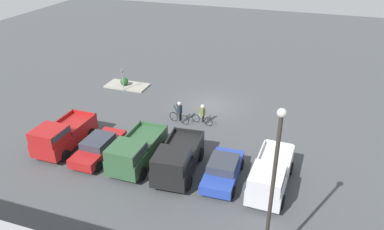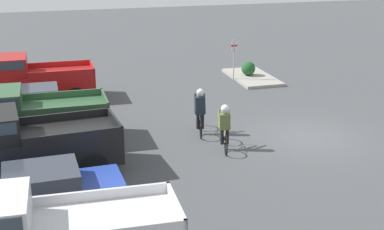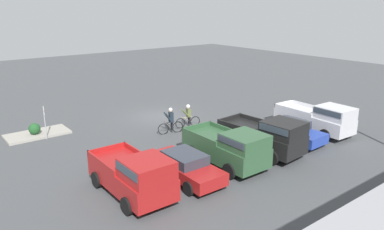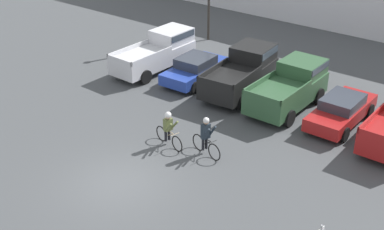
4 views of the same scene
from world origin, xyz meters
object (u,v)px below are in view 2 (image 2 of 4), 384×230
sedan_1 (33,104)px  cyclist_0 (200,111)px  pickup_truck_3 (30,78)px  sedan_0 (42,193)px  fire_lane_sign (234,56)px  pickup_truck_2 (27,116)px  pickup_truck_1 (24,143)px  shrub (248,68)px  cyclist_1 (225,126)px

sedan_1 → cyclist_0: size_ratio=2.54×
pickup_truck_3 → sedan_1: bearing=-178.2°
sedan_0 → fire_lane_sign: bearing=-39.4°
pickup_truck_2 → pickup_truck_3: 5.60m
cyclist_0 → fire_lane_sign: bearing=-29.5°
pickup_truck_1 → fire_lane_sign: (9.21, -10.30, 0.19)m
sedan_0 → fire_lane_sign: 15.51m
pickup_truck_1 → pickup_truck_2: 2.84m
fire_lane_sign → shrub: size_ratio=2.97×
sedan_1 → cyclist_1: bearing=-128.4°
pickup_truck_2 → cyclist_1: 7.05m
sedan_0 → fire_lane_sign: size_ratio=1.99×
sedan_1 → pickup_truck_3: 2.83m
pickup_truck_3 → cyclist_1: bearing=-140.4°
cyclist_0 → shrub: bearing=-33.7°
sedan_1 → cyclist_0: cyclist_0 is taller
cyclist_1 → sedan_0: bearing=117.7°
sedan_1 → cyclist_1: size_ratio=2.48×
pickup_truck_3 → cyclist_0: pickup_truck_3 is taller
sedan_0 → sedan_1: 8.40m
cyclist_1 → shrub: size_ratio=2.47×
sedan_1 → pickup_truck_2: bearing=176.2°
pickup_truck_1 → fire_lane_sign: size_ratio=2.34×
fire_lane_sign → sedan_0: bearing=140.6°
sedan_0 → pickup_truck_1: pickup_truck_1 is taller
pickup_truck_3 → pickup_truck_2: bearing=179.0°
pickup_truck_1 → sedan_0: bearing=-170.5°
cyclist_0 → cyclist_1: size_ratio=0.98×
sedan_0 → pickup_truck_3: 11.21m
shrub → pickup_truck_1: bearing=130.5°
sedan_1 → cyclist_1: 8.24m
sedan_0 → pickup_truck_2: (5.60, 0.38, 0.39)m
sedan_1 → pickup_truck_3: (2.80, 0.09, 0.39)m
pickup_truck_2 → shrub: 13.13m
cyclist_1 → shrub: 10.20m
cyclist_0 → sedan_0: bearing=130.4°
cyclist_0 → cyclist_1: cyclist_0 is taller
pickup_truck_2 → sedan_1: (2.80, -0.19, -0.39)m
pickup_truck_1 → pickup_truck_2: pickup_truck_1 is taller
sedan_0 → pickup_truck_2: 5.63m
sedan_0 → pickup_truck_1: 2.84m
sedan_0 → pickup_truck_1: bearing=9.5°
sedan_0 → pickup_truck_1: size_ratio=0.85×
pickup_truck_3 → shrub: (1.21, -11.11, -0.58)m
pickup_truck_1 → shrub: bearing=-49.5°
pickup_truck_2 → sedan_1: size_ratio=1.09×
sedan_0 → sedan_1: size_ratio=0.96×
cyclist_1 → fire_lane_sign: (8.69, -3.56, 0.48)m
pickup_truck_1 → cyclist_0: size_ratio=2.88×
pickup_truck_1 → sedan_1: 5.66m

